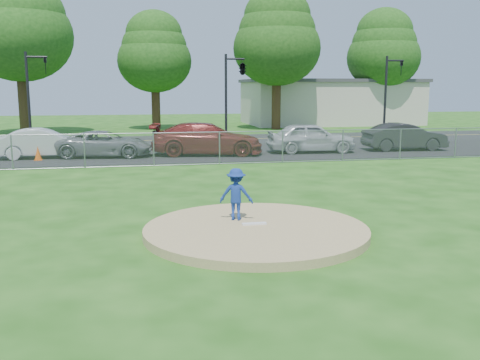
# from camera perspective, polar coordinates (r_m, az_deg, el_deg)

# --- Properties ---
(ground) EXTENTS (120.00, 120.00, 0.00)m
(ground) POSITION_cam_1_polar(r_m,az_deg,el_deg) (22.61, -3.90, 0.90)
(ground) COLOR #1A4C10
(ground) RESTS_ON ground
(pitchers_mound) EXTENTS (5.40, 5.40, 0.20)m
(pitchers_mound) POSITION_cam_1_polar(r_m,az_deg,el_deg) (12.94, 1.71, -5.42)
(pitchers_mound) COLOR tan
(pitchers_mound) RESTS_ON ground
(pitching_rubber) EXTENTS (0.60, 0.15, 0.04)m
(pitching_rubber) POSITION_cam_1_polar(r_m,az_deg,el_deg) (13.09, 1.52, -4.69)
(pitching_rubber) COLOR white
(pitching_rubber) RESTS_ON pitchers_mound
(chain_link_fence) EXTENTS (40.00, 0.06, 1.50)m
(chain_link_fence) POSITION_cam_1_polar(r_m,az_deg,el_deg) (24.48, -4.51, 3.34)
(chain_link_fence) COLOR gray
(chain_link_fence) RESTS_ON ground
(parking_lot) EXTENTS (50.00, 8.00, 0.01)m
(parking_lot) POSITION_cam_1_polar(r_m,az_deg,el_deg) (29.01, -5.52, 2.86)
(parking_lot) COLOR black
(parking_lot) RESTS_ON ground
(street) EXTENTS (60.00, 7.00, 0.01)m
(street) POSITION_cam_1_polar(r_m,az_deg,el_deg) (36.44, -6.68, 4.25)
(street) COLOR black
(street) RESTS_ON ground
(commercial_building) EXTENTS (16.40, 9.40, 4.30)m
(commercial_building) POSITION_cam_1_polar(r_m,az_deg,el_deg) (53.58, 9.53, 8.26)
(commercial_building) COLOR #BCB3A0
(commercial_building) RESTS_ON ground
(tree_left) EXTENTS (7.84, 7.84, 12.53)m
(tree_left) POSITION_cam_1_polar(r_m,az_deg,el_deg) (44.20, -22.57, 15.26)
(tree_left) COLOR #362613
(tree_left) RESTS_ON ground
(tree_center) EXTENTS (6.16, 6.16, 9.84)m
(tree_center) POSITION_cam_1_polar(r_m,az_deg,el_deg) (46.30, -9.11, 13.38)
(tree_center) COLOR #3A2215
(tree_center) RESTS_ON ground
(tree_right) EXTENTS (7.28, 7.28, 11.63)m
(tree_right) POSITION_cam_1_polar(r_m,az_deg,el_deg) (45.90, 3.97, 14.99)
(tree_right) COLOR #3B2515
(tree_right) RESTS_ON ground
(tree_far_right) EXTENTS (6.72, 6.72, 10.74)m
(tree_far_right) POSITION_cam_1_polar(r_m,az_deg,el_deg) (52.50, 15.08, 13.39)
(tree_far_right) COLOR #3A2815
(tree_far_right) RESTS_ON ground
(traffic_signal_left) EXTENTS (1.28, 0.20, 5.60)m
(traffic_signal_left) POSITION_cam_1_polar(r_m,az_deg,el_deg) (34.69, -21.29, 8.94)
(traffic_signal_left) COLOR black
(traffic_signal_left) RESTS_ON ground
(traffic_signal_center) EXTENTS (1.42, 2.48, 5.60)m
(traffic_signal_center) POSITION_cam_1_polar(r_m,az_deg,el_deg) (34.84, 0.09, 11.65)
(traffic_signal_center) COLOR black
(traffic_signal_center) RESTS_ON ground
(traffic_signal_right) EXTENTS (1.28, 0.20, 5.60)m
(traffic_signal_right) POSITION_cam_1_polar(r_m,az_deg,el_deg) (38.17, 15.59, 9.26)
(traffic_signal_right) COLOR black
(traffic_signal_right) RESTS_ON ground
(pitcher) EXTENTS (0.96, 0.75, 1.31)m
(pitcher) POSITION_cam_1_polar(r_m,az_deg,el_deg) (13.44, -0.41, -1.53)
(pitcher) COLOR navy
(pitcher) RESTS_ON pitchers_mound
(traffic_cone) EXTENTS (0.35, 0.35, 0.68)m
(traffic_cone) POSITION_cam_1_polar(r_m,az_deg,el_deg) (27.80, -20.75, 2.68)
(traffic_cone) COLOR #E8590C
(traffic_cone) RESTS_ON parking_lot
(parked_car_white) EXTENTS (4.61, 1.94, 1.48)m
(parked_car_white) POSITION_cam_1_polar(r_m,az_deg,el_deg) (28.65, -20.22, 3.71)
(parked_car_white) COLOR silver
(parked_car_white) RESTS_ON parking_lot
(parked_car_gray) EXTENTS (5.01, 2.81, 1.32)m
(parked_car_gray) POSITION_cam_1_polar(r_m,az_deg,el_deg) (28.19, -14.19, 3.77)
(parked_car_gray) COLOR slate
(parked_car_gray) RESTS_ON parking_lot
(parked_car_darkred) EXTENTS (6.09, 3.20, 1.68)m
(parked_car_darkred) POSITION_cam_1_polar(r_m,az_deg,el_deg) (28.15, -3.56, 4.41)
(parked_car_darkred) COLOR maroon
(parked_car_darkred) RESTS_ON parking_lot
(parked_car_pearl) EXTENTS (4.86, 2.18, 1.62)m
(parked_car_pearl) POSITION_cam_1_polar(r_m,az_deg,el_deg) (29.47, 7.58, 4.52)
(parked_car_pearl) COLOR silver
(parked_car_pearl) RESTS_ON parking_lot
(parked_car_charcoal) EXTENTS (4.68, 1.85, 1.52)m
(parked_car_charcoal) POSITION_cam_1_polar(r_m,az_deg,el_deg) (31.66, 17.15, 4.44)
(parked_car_charcoal) COLOR #242427
(parked_car_charcoal) RESTS_ON parking_lot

